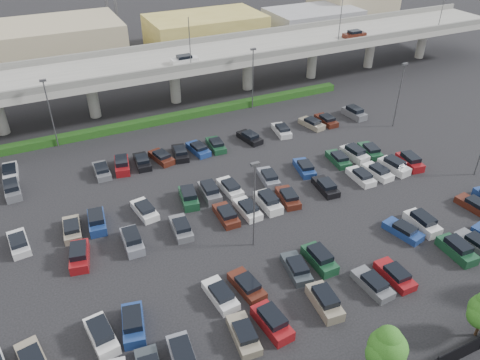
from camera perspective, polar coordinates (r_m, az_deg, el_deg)
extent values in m
plane|color=black|center=(56.54, -2.03, -3.10)|extent=(280.00, 280.00, 0.00)
cube|color=gray|center=(80.53, -11.61, 13.46)|extent=(150.00, 13.00, 1.10)
cube|color=#5E5E59|center=(74.46, -10.38, 12.85)|extent=(150.00, 0.50, 1.00)
cube|color=#5E5E59|center=(86.00, -12.85, 15.30)|extent=(150.00, 0.50, 1.00)
cylinder|color=gray|center=(80.39, -17.54, 9.57)|extent=(1.80, 1.80, 6.70)
cube|color=#5E5E59|center=(79.27, -17.92, 11.65)|extent=(2.60, 9.75, 0.50)
cylinder|color=gray|center=(83.10, -7.94, 11.55)|extent=(1.80, 1.80, 6.70)
cube|color=#5E5E59|center=(82.02, -8.11, 13.60)|extent=(2.60, 9.75, 0.50)
cylinder|color=gray|center=(87.99, 0.93, 13.09)|extent=(1.80, 1.80, 6.70)
cube|color=#5E5E59|center=(86.97, 0.95, 15.04)|extent=(2.60, 9.75, 0.50)
cylinder|color=gray|center=(94.71, 8.79, 14.18)|extent=(1.80, 1.80, 6.70)
cube|color=#5E5E59|center=(93.76, 8.95, 16.00)|extent=(2.60, 9.75, 0.50)
cylinder|color=gray|center=(102.90, 15.56, 14.91)|extent=(1.80, 1.80, 6.70)
cube|color=#5E5E59|center=(102.03, 15.83, 16.58)|extent=(2.60, 9.75, 0.50)
cylinder|color=gray|center=(112.25, 21.29, 15.37)|extent=(1.80, 1.80, 6.70)
cube|color=#5E5E59|center=(111.45, 21.63, 16.90)|extent=(2.60, 9.75, 0.50)
cube|color=silver|center=(79.06, -6.79, 14.27)|extent=(4.40, 1.82, 0.82)
cube|color=black|center=(78.86, -6.82, 14.70)|extent=(2.30, 1.60, 0.50)
cube|color=#461B12|center=(95.01, 13.76, 16.79)|extent=(4.40, 1.82, 0.82)
cube|color=black|center=(94.85, 13.81, 17.15)|extent=(2.30, 1.60, 0.50)
cylinder|color=#4A4B4F|center=(75.18, -6.14, 16.20)|extent=(0.14, 0.14, 8.00)
cylinder|color=#4A4B4F|center=(88.15, 12.10, 18.19)|extent=(0.14, 0.14, 8.00)
cylinder|color=#4A4B4F|center=(104.09, 23.42, 18.57)|extent=(0.14, 0.14, 8.00)
cube|color=#153D11|center=(76.74, -9.64, 7.25)|extent=(66.00, 1.60, 1.10)
sphere|color=#1D5015|center=(39.15, 17.54, -18.94)|extent=(3.07, 3.07, 3.07)
sphere|color=#1D5015|center=(39.97, 18.12, -18.90)|extent=(2.41, 2.41, 2.41)
sphere|color=#1D5015|center=(39.07, 16.83, -19.68)|extent=(2.41, 2.41, 2.41)
sphere|color=#1D5015|center=(38.56, 17.69, -17.98)|extent=(2.08, 2.08, 2.08)
cylinder|color=#332316|center=(46.60, 27.02, -15.77)|extent=(0.26, 0.26, 1.80)
sphere|color=#1D5015|center=(44.92, 27.25, -14.50)|extent=(2.19, 2.19, 2.19)
cube|color=slate|center=(40.81, -6.99, -20.75)|extent=(2.21, 4.55, 1.05)
cube|color=black|center=(40.16, -7.07, -20.05)|extent=(1.83, 2.73, 0.65)
cube|color=gray|center=(42.08, 0.46, -18.38)|extent=(2.24, 4.56, 0.82)
cube|color=black|center=(41.47, 0.59, -18.03)|extent=(1.82, 2.45, 0.50)
cube|color=maroon|center=(42.83, 3.92, -17.00)|extent=(2.23, 4.55, 1.05)
cube|color=black|center=(42.20, 3.97, -16.29)|extent=(1.84, 2.74, 0.65)
cube|color=gray|center=(44.97, 10.27, -14.47)|extent=(2.24, 4.56, 1.05)
cube|color=black|center=(44.38, 10.38, -13.75)|extent=(1.85, 2.74, 0.65)
cube|color=#5A5C62|center=(47.73, 15.83, -12.15)|extent=(2.07, 4.50, 0.82)
cube|color=black|center=(47.20, 16.10, -11.75)|extent=(1.73, 2.39, 0.50)
cube|color=maroon|center=(49.25, 18.34, -11.01)|extent=(1.84, 4.41, 0.82)
cube|color=black|center=(48.73, 18.63, -10.61)|extent=(1.61, 2.31, 0.50)
cube|color=#174227|center=(54.31, 24.91, -7.80)|extent=(2.03, 4.48, 1.05)
cube|color=black|center=(53.82, 25.11, -7.14)|extent=(1.73, 2.67, 0.65)
cube|color=#5A5C62|center=(56.25, 26.76, -6.97)|extent=(2.15, 4.53, 0.82)
cube|color=black|center=(55.80, 27.07, -6.58)|extent=(1.77, 2.42, 0.50)
cube|color=black|center=(43.23, -24.06, -19.23)|extent=(2.02, 2.57, 0.50)
cube|color=silver|center=(43.47, -16.51, -17.80)|extent=(2.37, 4.60, 1.05)
cube|color=black|center=(42.86, -16.69, -17.10)|extent=(1.92, 2.78, 0.65)
cube|color=navy|center=(43.60, -12.85, -16.86)|extent=(2.64, 4.67, 1.05)
cube|color=black|center=(42.98, -12.99, -16.15)|extent=(2.07, 2.86, 0.65)
cube|color=silver|center=(45.07, -2.40, -13.88)|extent=(2.23, 4.55, 0.82)
cube|color=black|center=(44.49, -2.31, -13.49)|extent=(1.82, 2.44, 0.50)
cube|color=#461B12|center=(45.86, 0.83, -12.81)|extent=(2.35, 4.59, 0.82)
cube|color=black|center=(45.28, 0.95, -12.41)|extent=(1.87, 2.48, 0.50)
cube|color=#2C333A|center=(47.86, 6.86, -10.69)|extent=(2.46, 4.62, 0.82)
cube|color=black|center=(47.31, 7.03, -10.28)|extent=(1.93, 2.51, 0.50)
cube|color=#174227|center=(48.99, 9.65, -9.56)|extent=(1.84, 4.41, 1.05)
cube|color=black|center=(48.44, 9.74, -8.85)|extent=(1.61, 2.61, 0.65)
cube|color=navy|center=(55.00, 19.24, -5.90)|extent=(2.76, 4.70, 0.82)
cube|color=black|center=(54.53, 19.49, -5.50)|extent=(2.08, 2.60, 0.50)
cube|color=silver|center=(56.66, 21.31, -4.98)|extent=(1.87, 4.42, 1.05)
cube|color=black|center=(56.19, 21.47, -4.32)|extent=(1.63, 2.62, 0.65)
cube|color=#461B12|center=(62.33, 26.68, -2.84)|extent=(2.30, 4.58, 0.82)
cube|color=black|center=(61.91, 26.96, -2.46)|extent=(1.85, 2.47, 0.50)
cube|color=maroon|center=(51.38, -18.96, -8.83)|extent=(2.62, 4.66, 1.05)
cube|color=black|center=(50.86, -19.12, -8.13)|extent=(2.06, 2.86, 0.65)
cube|color=slate|center=(51.73, -12.98, -7.32)|extent=(1.96, 4.46, 1.05)
cube|color=black|center=(51.22, -13.10, -6.62)|extent=(1.68, 2.65, 0.65)
cube|color=#5A5C62|center=(52.74, -7.19, -5.88)|extent=(2.18, 4.54, 0.82)
cube|color=black|center=(52.20, -7.16, -5.47)|extent=(1.79, 2.43, 0.50)
cube|color=#461B12|center=(54.21, -1.69, -4.36)|extent=(1.93, 4.44, 0.82)
cube|color=black|center=(53.69, -1.62, -3.94)|extent=(1.66, 2.34, 0.50)
cube|color=silver|center=(55.14, 0.92, -3.61)|extent=(1.96, 4.46, 0.82)
cube|color=black|center=(54.62, 1.02, -3.19)|extent=(1.68, 2.35, 0.50)
cube|color=silver|center=(56.12, 3.44, -2.79)|extent=(1.83, 4.40, 1.05)
cube|color=black|center=(55.65, 3.47, -2.11)|extent=(1.61, 2.60, 0.65)
cube|color=#461B12|center=(57.35, 5.86, -2.18)|extent=(2.48, 4.63, 0.82)
cube|color=black|center=(56.86, 5.99, -1.77)|extent=(1.94, 2.52, 0.50)
cube|color=black|center=(59.99, 10.39, -0.86)|extent=(2.24, 4.56, 0.82)
cube|color=black|center=(59.51, 10.55, -0.45)|extent=(1.82, 2.45, 0.50)
cube|color=silver|center=(62.99, 14.51, 0.35)|extent=(1.96, 4.45, 0.82)
cube|color=black|center=(62.54, 14.70, 0.75)|extent=(1.67, 2.35, 0.50)
cube|color=silver|center=(64.62, 16.42, 0.92)|extent=(2.12, 4.52, 0.82)
cube|color=black|center=(64.17, 16.62, 1.31)|extent=(1.76, 2.41, 0.50)
cube|color=silver|center=(66.26, 18.25, 1.53)|extent=(2.40, 4.61, 1.05)
cube|color=black|center=(65.86, 18.37, 2.14)|extent=(1.94, 2.79, 0.65)
cube|color=maroon|center=(68.03, 19.98, 2.04)|extent=(2.42, 4.61, 1.05)
cube|color=black|center=(67.64, 20.11, 2.63)|extent=(1.95, 2.80, 0.65)
cube|color=silver|center=(55.60, -25.33, -7.04)|extent=(2.22, 4.55, 0.82)
cube|color=black|center=(55.07, -25.47, -6.65)|extent=(1.81, 2.44, 0.50)
cube|color=gray|center=(55.39, -19.77, -5.72)|extent=(2.20, 4.54, 0.82)
cube|color=black|center=(54.86, -19.86, -5.33)|extent=(1.80, 2.43, 0.50)
cube|color=navy|center=(55.42, -17.02, -4.95)|extent=(2.30, 4.58, 1.05)
cube|color=black|center=(54.94, -17.16, -4.28)|extent=(1.88, 2.76, 0.65)
cube|color=silver|center=(56.09, -11.54, -3.67)|extent=(2.45, 4.62, 0.82)
cube|color=black|center=(55.56, -11.55, -3.26)|extent=(1.92, 2.51, 0.50)
cube|color=#174227|center=(57.15, -6.27, -2.21)|extent=(2.50, 4.64, 1.05)
cube|color=black|center=(56.68, -6.31, -1.54)|extent=(2.00, 2.82, 0.65)
cube|color=#5A5C62|center=(57.90, -3.71, -1.55)|extent=(2.06, 4.49, 1.05)
cube|color=black|center=(57.44, -3.74, -0.87)|extent=(1.74, 2.68, 0.65)
cube|color=silver|center=(58.83, -1.23, -0.99)|extent=(1.99, 4.47, 0.82)
cube|color=black|center=(58.33, -1.16, -0.58)|extent=(1.69, 2.36, 0.50)
cube|color=slate|center=(60.91, 3.48, 0.25)|extent=(2.47, 4.63, 0.82)
cube|color=black|center=(60.43, 3.59, 0.67)|extent=(1.93, 2.52, 0.50)
cube|color=navy|center=(63.40, 7.86, 1.41)|extent=(2.65, 4.67, 0.82)
cube|color=black|center=(62.93, 7.99, 1.81)|extent=(2.02, 2.57, 0.50)
cube|color=#174227|center=(66.25, 11.88, 2.46)|extent=(2.31, 4.58, 0.82)
cube|color=black|center=(65.80, 12.04, 2.85)|extent=(1.85, 2.47, 0.50)
cube|color=silver|center=(67.74, 13.78, 3.03)|extent=(2.14, 4.52, 1.05)
cube|color=black|center=(67.35, 13.87, 3.64)|extent=(1.79, 2.71, 0.65)
cube|color=#174227|center=(69.42, 15.57, 3.41)|extent=(2.53, 4.64, 0.82)
cube|color=black|center=(68.99, 15.74, 3.79)|extent=(1.96, 2.53, 0.50)
cube|color=#5A5C62|center=(64.70, -25.98, -1.16)|extent=(1.99, 4.47, 1.05)
cube|color=black|center=(64.29, -26.16, -0.56)|extent=(1.70, 2.66, 0.65)
cube|color=#5A5C62|center=(64.86, -16.49, 1.03)|extent=(1.90, 4.43, 0.82)
cube|color=black|center=(64.37, -16.55, 1.42)|extent=(1.64, 2.33, 0.50)
cube|color=maroon|center=(65.12, -14.17, 1.68)|extent=(2.59, 4.66, 1.05)
cube|color=black|center=(64.71, -14.26, 2.30)|extent=(2.05, 2.85, 0.65)
cube|color=black|center=(65.61, -11.84, 2.14)|extent=(2.15, 4.52, 0.82)
cube|color=black|center=(65.12, -11.85, 2.54)|extent=(1.77, 2.41, 0.50)
cube|color=#461B12|center=(66.15, -9.55, 2.69)|extent=(2.79, 4.70, 0.82)
cube|color=black|center=(65.67, -9.55, 3.08)|extent=(2.09, 2.61, 0.50)
cube|color=black|center=(66.80, -7.31, 3.21)|extent=(2.49, 4.63, 0.82)
cube|color=black|center=(66.32, -7.29, 3.61)|extent=(1.95, 2.52, 0.50)
cube|color=navy|center=(67.55, -5.11, 3.72)|extent=(2.45, 4.62, 0.82)
cube|color=black|center=(67.09, -5.07, 4.12)|extent=(1.92, 2.51, 0.50)
cube|color=#174227|center=(68.41, -2.95, 4.22)|extent=(2.12, 4.51, 0.82)
cube|color=black|center=(67.95, -2.90, 4.61)|extent=(1.76, 2.40, 0.50)
cube|color=black|center=(70.42, 1.18, 5.15)|extent=(2.63, 4.67, 0.82)
cube|color=black|center=(69.97, 1.26, 5.54)|extent=(2.01, 2.56, 0.50)
cube|color=silver|center=(72.79, 5.08, 6.00)|extent=(2.45, 4.62, 0.82)
cube|color=black|center=(72.36, 5.19, 6.38)|extent=(1.93, 2.51, 0.50)
cube|color=gray|center=(75.48, 8.73, 6.77)|extent=(2.69, 4.68, 0.82)
cube|color=black|center=(75.07, 8.85, 7.14)|extent=(2.04, 2.58, 0.50)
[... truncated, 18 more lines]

